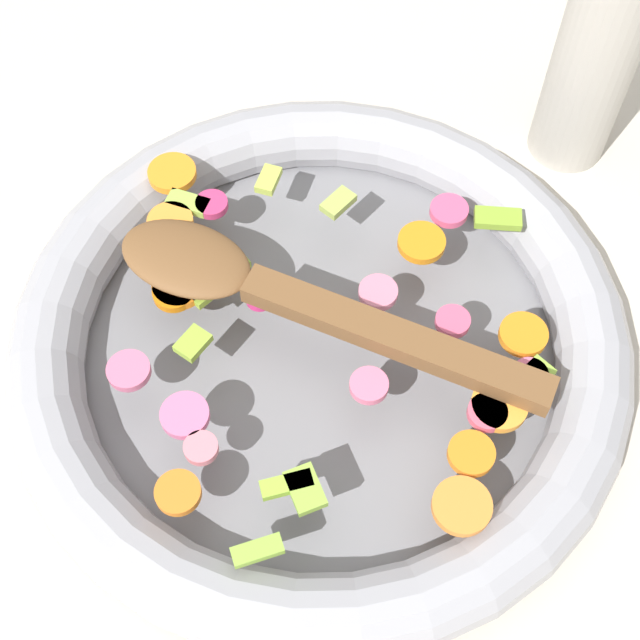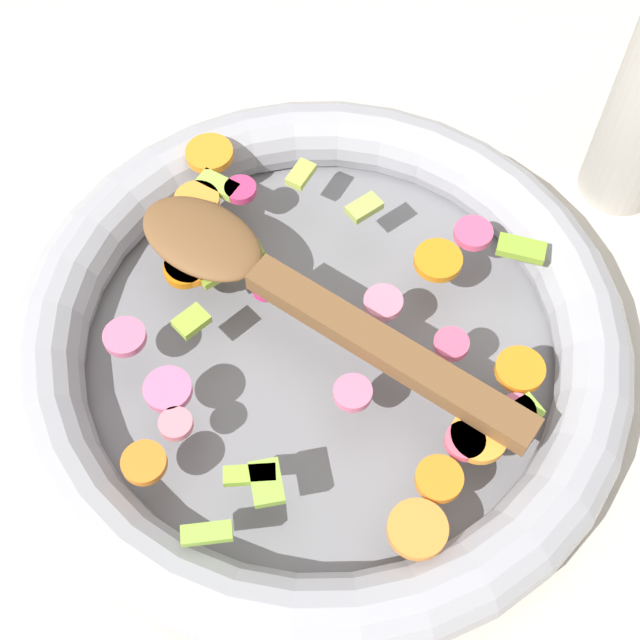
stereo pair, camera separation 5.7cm
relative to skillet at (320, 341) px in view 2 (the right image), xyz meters
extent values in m
plane|color=beige|center=(0.00, 0.00, -0.02)|extent=(4.00, 4.00, 0.00)
cylinder|color=slate|center=(0.00, 0.00, -0.02)|extent=(0.36, 0.36, 0.01)
torus|color=#9E9EA5|center=(0.00, 0.00, 0.00)|extent=(0.41, 0.41, 0.05)
cylinder|color=orange|center=(0.10, 0.07, 0.03)|extent=(0.04, 0.04, 0.01)
cylinder|color=orange|center=(0.05, 0.08, 0.03)|extent=(0.04, 0.04, 0.01)
cylinder|color=orange|center=(0.05, 0.08, 0.03)|extent=(0.04, 0.04, 0.01)
cylinder|color=orange|center=(-0.11, -0.06, 0.03)|extent=(0.03, 0.03, 0.01)
cylinder|color=orange|center=(-0.09, -0.08, 0.03)|extent=(0.04, 0.04, 0.01)
cylinder|color=orange|center=(-0.09, 0.11, 0.03)|extent=(0.03, 0.03, 0.01)
cylinder|color=orange|center=(-0.14, -0.04, 0.03)|extent=(0.04, 0.04, 0.01)
cylinder|color=orange|center=(-0.05, -0.12, 0.03)|extent=(0.03, 0.03, 0.01)
cylinder|color=orange|center=(0.14, 0.06, 0.03)|extent=(0.05, 0.05, 0.01)
cylinder|color=orange|center=(0.03, -0.08, 0.03)|extent=(0.04, 0.04, 0.01)
cube|color=#95C339|center=(-0.10, 0.05, 0.03)|extent=(0.01, 0.03, 0.01)
cube|color=#96BB39|center=(0.01, 0.08, 0.03)|extent=(0.02, 0.03, 0.01)
cube|color=#85AE31|center=(0.04, -0.14, 0.03)|extent=(0.03, 0.04, 0.01)
cube|color=#98BC38|center=(0.04, 0.06, 0.03)|extent=(0.03, 0.03, 0.01)
cube|color=#8DB83F|center=(-0.13, 0.08, 0.03)|extent=(0.01, 0.03, 0.01)
cube|color=#91BD3F|center=(-0.08, -0.11, 0.03)|extent=(0.03, 0.03, 0.01)
cube|color=#B6CB4D|center=(0.12, 0.00, 0.03)|extent=(0.03, 0.02, 0.01)
cube|color=#9EC24A|center=(0.12, 0.06, 0.03)|extent=(0.03, 0.03, 0.01)
cube|color=#9BC73C|center=(0.05, 0.04, 0.03)|extent=(0.02, 0.03, 0.01)
cube|color=#90BA40|center=(-0.11, 0.04, 0.03)|extent=(0.03, 0.02, 0.01)
cube|color=#A5BA53|center=(0.08, -0.04, 0.03)|extent=(0.02, 0.03, 0.01)
cylinder|color=#E0517D|center=(0.05, -0.11, 0.03)|extent=(0.03, 0.03, 0.01)
cylinder|color=#DE6585|center=(-0.08, -0.11, 0.03)|extent=(0.03, 0.03, 0.01)
cylinder|color=pink|center=(0.01, -0.04, 0.03)|extent=(0.03, 0.03, 0.01)
cylinder|color=#DA5579|center=(-0.03, -0.08, 0.03)|extent=(0.03, 0.03, 0.01)
cylinder|color=pink|center=(-0.05, -0.01, 0.03)|extent=(0.03, 0.03, 0.01)
cylinder|color=#D9698E|center=(0.00, 0.12, 0.03)|extent=(0.03, 0.03, 0.01)
cylinder|color=#D82C72|center=(0.03, 0.03, 0.03)|extent=(0.03, 0.03, 0.01)
cylinder|color=#E1556D|center=(-0.09, -0.08, 0.03)|extent=(0.03, 0.03, 0.01)
cylinder|color=pink|center=(-0.04, 0.10, 0.03)|extent=(0.04, 0.04, 0.01)
cylinder|color=pink|center=(-0.06, 0.09, 0.03)|extent=(0.03, 0.03, 0.01)
cylinder|color=#CD366B|center=(0.11, 0.04, 0.03)|extent=(0.02, 0.02, 0.01)
cube|color=brown|center=(-0.03, -0.04, 0.04)|extent=(0.15, 0.16, 0.01)
ellipsoid|color=brown|center=(0.06, 0.07, 0.04)|extent=(0.10, 0.10, 0.01)
camera|label=1|loc=(-0.27, 0.09, 0.52)|focal=50.00mm
camera|label=2|loc=(-0.29, 0.03, 0.52)|focal=50.00mm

